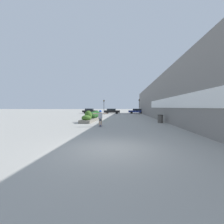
% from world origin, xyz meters
% --- Properties ---
extents(ground_plane, '(300.00, 300.00, 0.00)m').
position_xyz_m(ground_plane, '(0.00, 0.00, 0.00)').
color(ground_plane, '#A3A099').
extents(building_wall_right, '(0.67, 49.79, 6.17)m').
position_xyz_m(building_wall_right, '(5.76, 18.71, 3.07)').
color(building_wall_right, gray).
rests_on(building_wall_right, ground_plane).
extents(planter_box, '(1.44, 8.23, 1.39)m').
position_xyz_m(planter_box, '(-3.74, 13.79, 0.52)').
color(planter_box, slate).
rests_on(planter_box, ground_plane).
extents(skateboard, '(0.33, 0.80, 0.09)m').
position_xyz_m(skateboard, '(-1.61, 7.37, 0.07)').
color(skateboard, navy).
rests_on(skateboard, ground_plane).
extents(skateboarder, '(1.35, 0.30, 1.45)m').
position_xyz_m(skateboarder, '(-1.61, 7.37, 0.97)').
color(skateboarder, tan).
rests_on(skateboarder, skateboard).
extents(trash_bin, '(0.63, 0.63, 0.93)m').
position_xyz_m(trash_bin, '(4.74, 11.20, 0.47)').
color(trash_bin, '#514C47').
rests_on(trash_bin, ground_plane).
extents(car_leftmost, '(4.67, 2.06, 1.39)m').
position_xyz_m(car_leftmost, '(10.47, 36.45, 0.75)').
color(car_leftmost, maroon).
rests_on(car_leftmost, ground_plane).
extents(car_center_left, '(4.75, 1.97, 1.40)m').
position_xyz_m(car_center_left, '(4.17, 37.83, 0.75)').
color(car_center_left, navy).
rests_on(car_center_left, ground_plane).
extents(car_center_right, '(4.25, 1.93, 1.44)m').
position_xyz_m(car_center_right, '(-9.61, 36.94, 0.76)').
color(car_center_right, black).
rests_on(car_center_right, ground_plane).
extents(car_rightmost, '(4.42, 1.91, 1.42)m').
position_xyz_m(car_rightmost, '(-2.99, 36.00, 0.75)').
color(car_rightmost, black).
rests_on(car_rightmost, ground_plane).
extents(traffic_light_left, '(0.28, 0.30, 3.69)m').
position_xyz_m(traffic_light_left, '(-4.61, 31.25, 2.50)').
color(traffic_light_left, black).
rests_on(traffic_light_left, ground_plane).
extents(traffic_light_right, '(0.28, 0.30, 3.85)m').
position_xyz_m(traffic_light_right, '(4.25, 31.43, 2.59)').
color(traffic_light_right, black).
rests_on(traffic_light_right, ground_plane).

